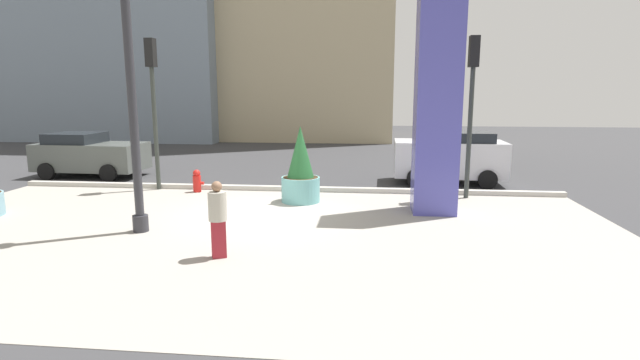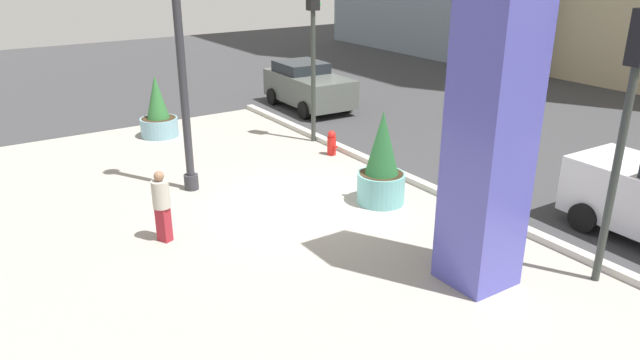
# 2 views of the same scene
# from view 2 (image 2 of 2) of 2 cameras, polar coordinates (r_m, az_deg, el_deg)

# --- Properties ---
(ground_plane) EXTENTS (60.00, 60.00, 0.00)m
(ground_plane) POSITION_cam_2_polar(r_m,az_deg,el_deg) (16.56, 10.43, 0.66)
(ground_plane) COLOR #38383A
(plaza_pavement) EXTENTS (18.00, 10.00, 0.02)m
(plaza_pavement) POSITION_cam_2_polar(r_m,az_deg,el_deg) (13.38, -8.64, -4.33)
(plaza_pavement) COLOR #9E998E
(plaza_pavement) RESTS_ON ground_plane
(curb_strip) EXTENTS (18.00, 0.24, 0.16)m
(curb_strip) POSITION_cam_2_polar(r_m,az_deg,el_deg) (15.96, 8.15, 0.32)
(curb_strip) COLOR #B7B2A8
(curb_strip) RESTS_ON ground_plane
(lamp_post) EXTENTS (0.44, 0.44, 6.07)m
(lamp_post) POSITION_cam_2_polar(r_m,az_deg,el_deg) (14.70, -13.05, 9.86)
(lamp_post) COLOR #2D2D33
(lamp_post) RESTS_ON ground_plane
(art_pillar_blue) EXTENTS (1.14, 1.14, 6.00)m
(art_pillar_blue) POSITION_cam_2_polar(r_m,az_deg,el_deg) (10.41, 16.10, 5.24)
(art_pillar_blue) COLOR #4C4CAD
(art_pillar_blue) RESTS_ON ground_plane
(potted_plant_near_right) EXTENTS (1.20, 1.20, 2.00)m
(potted_plant_near_right) POSITION_cam_2_polar(r_m,az_deg,el_deg) (20.03, -15.24, 6.13)
(potted_plant_near_right) COLOR #7AA8B7
(potted_plant_near_right) RESTS_ON ground_plane
(potted_plant_near_left) EXTENTS (1.14, 1.14, 2.27)m
(potted_plant_near_left) POSITION_cam_2_polar(r_m,az_deg,el_deg) (14.14, 5.92, 1.34)
(potted_plant_near_left) COLOR #6BB2B2
(potted_plant_near_left) RESTS_ON ground_plane
(fire_hydrant) EXTENTS (0.36, 0.26, 0.75)m
(fire_hydrant) POSITION_cam_2_polar(r_m,az_deg,el_deg) (17.62, 1.13, 3.55)
(fire_hydrant) COLOR red
(fire_hydrant) RESTS_ON ground_plane
(traffic_light_far_side) EXTENTS (0.28, 0.42, 4.93)m
(traffic_light_far_side) POSITION_cam_2_polar(r_m,az_deg,el_deg) (18.32, -0.65, 13.63)
(traffic_light_far_side) COLOR #333833
(traffic_light_far_side) RESTS_ON ground_plane
(traffic_light_corner) EXTENTS (0.28, 0.42, 4.87)m
(traffic_light_corner) POSITION_cam_2_polar(r_m,az_deg,el_deg) (11.16, 27.38, 6.08)
(traffic_light_corner) COLOR #333833
(traffic_light_corner) RESTS_ON ground_plane
(car_far_lane) EXTENTS (4.07, 2.19, 1.69)m
(car_far_lane) POSITION_cam_2_polar(r_m,az_deg,el_deg) (22.96, -1.16, 9.00)
(car_far_lane) COLOR #565B56
(car_far_lane) RESTS_ON ground_plane
(pedestrian_on_sidewalk) EXTENTS (0.47, 0.47, 1.55)m
(pedestrian_on_sidewalk) POSITION_cam_2_polar(r_m,az_deg,el_deg) (12.64, -14.92, -2.16)
(pedestrian_on_sidewalk) COLOR maroon
(pedestrian_on_sidewalk) RESTS_ON ground_plane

